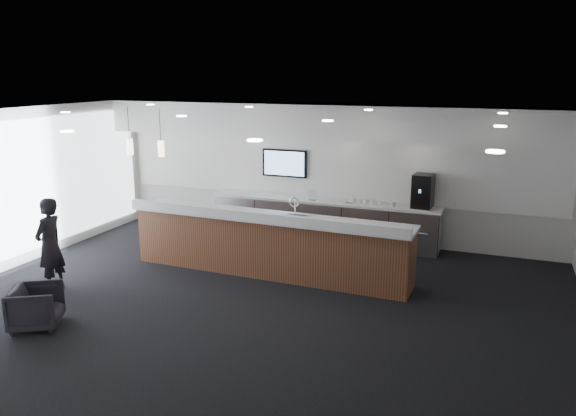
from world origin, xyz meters
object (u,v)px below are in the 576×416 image
at_px(service_counter, 268,244).
at_px(coffee_machine, 423,191).
at_px(armchair, 36,307).
at_px(lounge_guest, 50,245).

xyz_separation_m(service_counter, coffee_machine, (2.43, 2.32, 0.72)).
relative_size(service_counter, armchair, 7.76).
height_order(service_counter, lounge_guest, lounge_guest).
distance_m(service_counter, lounge_guest, 3.75).
bearing_deg(coffee_machine, lounge_guest, -137.00).
distance_m(service_counter, armchair, 4.01).
bearing_deg(lounge_guest, armchair, 28.44).
bearing_deg(service_counter, lounge_guest, -144.10).
bearing_deg(coffee_machine, service_counter, -131.91).
relative_size(coffee_machine, lounge_guest, 0.42).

